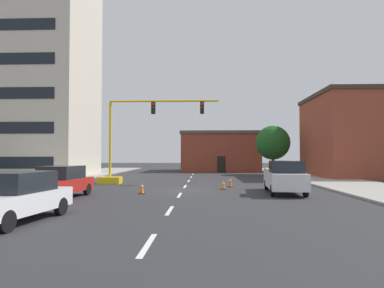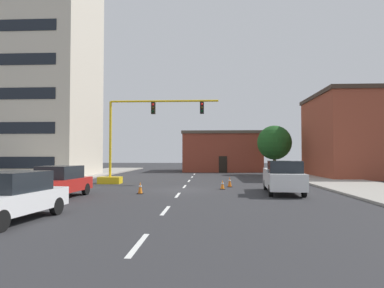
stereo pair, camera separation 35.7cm
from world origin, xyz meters
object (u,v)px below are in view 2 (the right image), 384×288
(pickup_truck_white, at_px, (283,177))
(sedan_red_mid_left, at_px, (59,182))
(sedan_white_near_left, at_px, (11,196))
(traffic_cone_roadside_c, at_px, (140,188))
(tree_right_far, at_px, (274,143))
(traffic_cone_roadside_a, at_px, (222,185))
(traffic_cone_roadside_b, at_px, (230,182))
(traffic_signal_gantry, at_px, (126,156))

(pickup_truck_white, distance_m, sedan_red_mid_left, 12.98)
(sedan_white_near_left, relative_size, traffic_cone_roadside_c, 6.45)
(tree_right_far, relative_size, traffic_cone_roadside_a, 9.48)
(traffic_cone_roadside_a, xyz_separation_m, traffic_cone_roadside_b, (0.59, 1.67, 0.07))
(sedan_red_mid_left, relative_size, traffic_cone_roadside_c, 6.38)
(tree_right_far, height_order, traffic_cone_roadside_a, tree_right_far)
(tree_right_far, xyz_separation_m, pickup_truck_white, (-3.22, -19.85, -2.84))
(tree_right_far, distance_m, pickup_truck_white, 20.31)
(pickup_truck_white, height_order, sedan_white_near_left, pickup_truck_white)
(traffic_signal_gantry, bearing_deg, pickup_truck_white, -29.91)
(sedan_white_near_left, bearing_deg, pickup_truck_white, 39.45)
(tree_right_far, bearing_deg, sedan_white_near_left, -116.61)
(traffic_signal_gantry, xyz_separation_m, traffic_cone_roadside_a, (7.73, -4.22, -1.98))
(sedan_red_mid_left, distance_m, traffic_cone_roadside_b, 11.82)
(traffic_cone_roadside_c, bearing_deg, traffic_signal_gantry, 110.43)
(sedan_red_mid_left, bearing_deg, traffic_cone_roadside_b, 35.15)
(traffic_cone_roadside_b, distance_m, traffic_cone_roadside_c, 7.31)
(sedan_white_near_left, distance_m, traffic_cone_roadside_c, 9.17)
(traffic_cone_roadside_b, bearing_deg, traffic_cone_roadside_c, -140.41)
(tree_right_far, bearing_deg, traffic_cone_roadside_c, -120.03)
(pickup_truck_white, height_order, sedan_red_mid_left, pickup_truck_white)
(pickup_truck_white, height_order, traffic_cone_roadside_a, pickup_truck_white)
(traffic_signal_gantry, distance_m, pickup_truck_white, 13.14)
(pickup_truck_white, relative_size, sedan_white_near_left, 1.18)
(traffic_cone_roadside_a, xyz_separation_m, traffic_cone_roadside_c, (-5.05, -2.99, 0.05))
(traffic_cone_roadside_b, relative_size, traffic_cone_roadside_c, 1.04)
(sedan_white_near_left, height_order, traffic_cone_roadside_b, sedan_white_near_left)
(sedan_white_near_left, relative_size, traffic_cone_roadside_a, 7.58)
(traffic_cone_roadside_b, bearing_deg, sedan_red_mid_left, -144.85)
(sedan_red_mid_left, distance_m, traffic_cone_roadside_a, 10.43)
(sedan_white_near_left, distance_m, traffic_cone_roadside_a, 14.10)
(traffic_cone_roadside_a, bearing_deg, traffic_cone_roadside_c, -149.34)
(tree_right_far, bearing_deg, traffic_signal_gantry, -137.52)
(pickup_truck_white, xyz_separation_m, traffic_cone_roadside_b, (-3.01, 3.97, -0.60))
(sedan_red_mid_left, xyz_separation_m, traffic_cone_roadside_b, (9.65, 6.80, -0.52))
(tree_right_far, height_order, traffic_cone_roadside_b, tree_right_far)
(pickup_truck_white, distance_m, traffic_cone_roadside_b, 5.02)
(sedan_red_mid_left, distance_m, traffic_cone_roadside_c, 4.58)
(traffic_cone_roadside_a, bearing_deg, traffic_cone_roadside_b, 70.58)
(pickup_truck_white, xyz_separation_m, traffic_cone_roadside_a, (-3.60, 2.30, -0.67))
(traffic_signal_gantry, xyz_separation_m, sedan_white_near_left, (-0.10, -15.93, -1.40))
(pickup_truck_white, distance_m, traffic_cone_roadside_a, 4.33)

